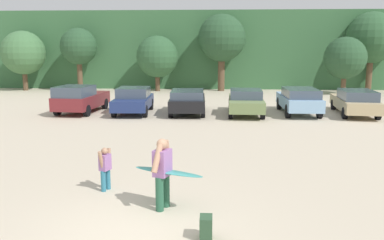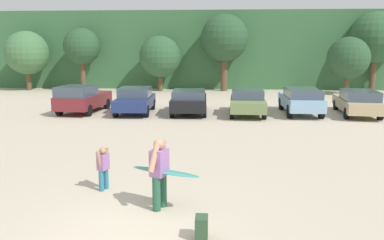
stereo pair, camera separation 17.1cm
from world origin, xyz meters
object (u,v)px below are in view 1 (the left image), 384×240
object	(u,v)px
parked_car_olive_green	(246,101)
surfboard_teal	(168,172)
person_adult	(162,170)
parked_car_navy	(133,100)
parked_car_maroon	(80,98)
parked_car_tan	(355,101)
person_child	(105,166)
parked_car_sky_blue	(299,100)
backpack_dropped	(206,228)
parked_car_black	(188,101)

from	to	relation	value
parked_car_olive_green	surfboard_teal	xyz separation A→B (m)	(-2.75, -13.24, 0.12)
parked_car_olive_green	person_adult	bearing A→B (deg)	170.05
parked_car_navy	person_adult	xyz separation A→B (m)	(3.30, -13.41, 0.18)
parked_car_maroon	parked_car_tan	world-z (taller)	parked_car_maroon
person_child	parked_car_olive_green	bearing A→B (deg)	-87.67
parked_car_sky_blue	backpack_dropped	bearing A→B (deg)	162.70
parked_car_olive_green	backpack_dropped	size ratio (longest dim) A/B	9.82
person_adult	parked_car_sky_blue	bearing A→B (deg)	-90.55
parked_car_olive_green	person_child	size ratio (longest dim) A/B	3.95
parked_car_olive_green	parked_car_tan	size ratio (longest dim) A/B	0.90
person_adult	backpack_dropped	xyz separation A→B (m)	(1.00, -1.43, -0.69)
parked_car_maroon	backpack_dropped	xyz separation A→B (m)	(7.28, -14.78, -0.58)
parked_car_black	backpack_dropped	xyz separation A→B (m)	(1.30, -14.81, -0.50)
parked_car_navy	person_child	xyz separation A→B (m)	(1.69, -12.29, -0.11)
parked_car_navy	person_child	world-z (taller)	parked_car_navy
parked_car_sky_blue	person_child	world-z (taller)	parked_car_sky_blue
person_adult	surfboard_teal	bearing A→B (deg)	-130.67
person_adult	parked_car_black	bearing A→B (deg)	-66.23
parked_car_maroon	person_child	distance (m)	13.09
parked_car_black	parked_car_tan	bearing A→B (deg)	-91.16
parked_car_maroon	parked_car_tan	bearing A→B (deg)	-84.28
parked_car_tan	person_child	bearing A→B (deg)	145.93
parked_car_tan	backpack_dropped	distance (m)	16.84
person_child	surfboard_teal	xyz separation A→B (m)	(1.73, -1.06, 0.22)
parked_car_olive_green	parked_car_sky_blue	bearing A→B (deg)	-82.14
parked_car_tan	backpack_dropped	xyz separation A→B (m)	(-7.77, -14.93, -0.50)
parked_car_navy	backpack_dropped	world-z (taller)	parked_car_navy
parked_car_maroon	parked_car_black	world-z (taller)	parked_car_maroon
parked_car_maroon	backpack_dropped	bearing A→B (deg)	-148.65
parked_car_black	parked_car_tan	distance (m)	9.07
parked_car_maroon	person_child	bearing A→B (deg)	-153.97
parked_car_black	parked_car_sky_blue	size ratio (longest dim) A/B	0.93
parked_car_navy	parked_car_olive_green	distance (m)	6.17
parked_car_tan	person_child	xyz separation A→B (m)	(-10.38, -12.38, -0.09)
parked_car_navy	person_adult	world-z (taller)	person_adult
person_child	surfboard_teal	world-z (taller)	person_child
surfboard_teal	backpack_dropped	world-z (taller)	surfboard_teal
parked_car_olive_green	backpack_dropped	world-z (taller)	parked_car_olive_green
parked_car_maroon	parked_car_navy	world-z (taller)	parked_car_maroon
person_adult	backpack_dropped	size ratio (longest dim) A/B	3.61
person_adult	person_child	distance (m)	1.98
parked_car_navy	parked_car_maroon	bearing A→B (deg)	88.95
parked_car_black	parked_car_tan	size ratio (longest dim) A/B	0.84
parked_car_black	surfboard_teal	xyz separation A→B (m)	(0.42, -13.33, 0.13)
parked_car_maroon	parked_car_olive_green	size ratio (longest dim) A/B	0.96
parked_car_black	parked_car_olive_green	xyz separation A→B (m)	(3.17, -0.09, 0.00)
person_adult	surfboard_teal	world-z (taller)	person_adult
parked_car_tan	parked_car_olive_green	bearing A→B (deg)	97.85
parked_car_tan	backpack_dropped	world-z (taller)	parked_car_tan
person_child	backpack_dropped	xyz separation A→B (m)	(2.61, -2.55, -0.41)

